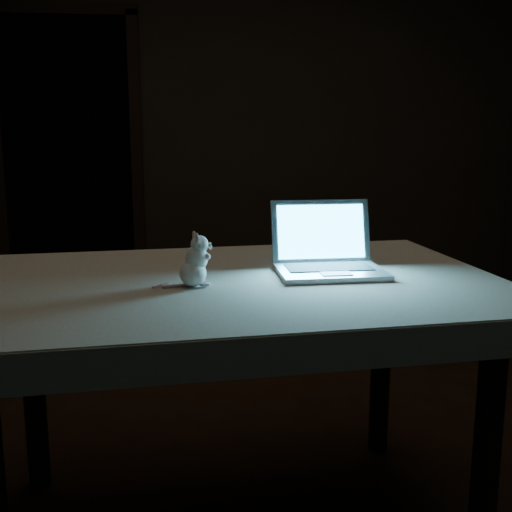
{
  "coord_description": "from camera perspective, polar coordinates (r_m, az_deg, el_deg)",
  "views": [
    {
      "loc": [
        -0.25,
        -2.31,
        1.28
      ],
      "look_at": [
        -0.04,
        -0.42,
        0.9
      ],
      "focal_mm": 45.0,
      "sensor_mm": 36.0,
      "label": 1
    }
  ],
  "objects": [
    {
      "name": "back_wall",
      "position": [
        4.82,
        -3.25,
        11.57
      ],
      "size": [
        4.5,
        0.04,
        2.6
      ],
      "primitive_type": "cube",
      "color": "black",
      "rests_on": "ground"
    },
    {
      "name": "tablecloth",
      "position": [
        1.94,
        0.41,
        -3.62
      ],
      "size": [
        1.81,
        1.37,
        0.1
      ],
      "primitive_type": null,
      "rotation": [
        0.0,
        0.0,
        0.19
      ],
      "color": "beige",
      "rests_on": "table"
    },
    {
      "name": "laptop",
      "position": [
        2.0,
        6.74,
        1.46
      ],
      "size": [
        0.34,
        0.3,
        0.22
      ],
      "primitive_type": null,
      "rotation": [
        0.0,
        0.0,
        0.03
      ],
      "color": "#ABABAF",
      "rests_on": "tablecloth"
    },
    {
      "name": "doorway",
      "position": [
        4.89,
        -16.33,
        8.38
      ],
      "size": [
        1.06,
        0.36,
        2.13
      ],
      "primitive_type": null,
      "color": "black",
      "rests_on": "back_wall"
    },
    {
      "name": "table",
      "position": [
        2.09,
        -2.02,
        -13.29
      ],
      "size": [
        1.62,
        1.13,
        0.82
      ],
      "primitive_type": null,
      "rotation": [
        0.0,
        0.0,
        0.09
      ],
      "color": "black",
      "rests_on": "floor"
    },
    {
      "name": "plush_mouse",
      "position": [
        1.86,
        -5.65,
        -0.33
      ],
      "size": [
        0.13,
        0.13,
        0.16
      ],
      "primitive_type": null,
      "rotation": [
        0.0,
        0.0,
        0.18
      ],
      "color": "white",
      "rests_on": "tablecloth"
    },
    {
      "name": "floor",
      "position": [
        2.66,
        0.0,
        -17.49
      ],
      "size": [
        5.0,
        5.0,
        0.0
      ],
      "primitive_type": "plane",
      "color": "black",
      "rests_on": "ground"
    }
  ]
}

